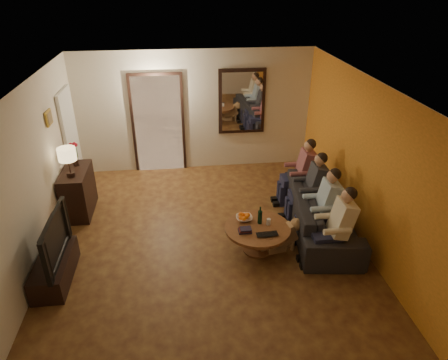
{
  "coord_description": "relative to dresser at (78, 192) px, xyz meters",
  "views": [
    {
      "loc": [
        -0.36,
        -5.23,
        4.01
      ],
      "look_at": [
        0.3,
        0.3,
        1.05
      ],
      "focal_mm": 32.0,
      "sensor_mm": 36.0,
      "label": 1
    }
  ],
  "objects": [
    {
      "name": "floor",
      "position": [
        2.25,
        -1.34,
        -0.42
      ],
      "size": [
        5.0,
        6.0,
        0.01
      ],
      "primitive_type": "cube",
      "color": "#472013",
      "rests_on": "ground"
    },
    {
      "name": "ceiling",
      "position": [
        2.25,
        -1.34,
        2.18
      ],
      "size": [
        5.0,
        6.0,
        0.01
      ],
      "primitive_type": "cube",
      "color": "white",
      "rests_on": "back_wall"
    },
    {
      "name": "back_wall",
      "position": [
        2.25,
        1.66,
        0.88
      ],
      "size": [
        5.0,
        0.02,
        2.6
      ],
      "primitive_type": "cube",
      "color": "beige",
      "rests_on": "floor"
    },
    {
      "name": "front_wall",
      "position": [
        2.25,
        -4.34,
        0.88
      ],
      "size": [
        5.0,
        0.02,
        2.6
      ],
      "primitive_type": "cube",
      "color": "beige",
      "rests_on": "floor"
    },
    {
      "name": "left_wall",
      "position": [
        -0.25,
        -1.34,
        0.88
      ],
      "size": [
        0.02,
        6.0,
        2.6
      ],
      "primitive_type": "cube",
      "color": "beige",
      "rests_on": "floor"
    },
    {
      "name": "right_wall",
      "position": [
        4.75,
        -1.34,
        0.88
      ],
      "size": [
        0.02,
        6.0,
        2.6
      ],
      "primitive_type": "cube",
      "color": "beige",
      "rests_on": "floor"
    },
    {
      "name": "orange_accent",
      "position": [
        4.74,
        -1.34,
        0.88
      ],
      "size": [
        0.01,
        6.0,
        2.6
      ],
      "primitive_type": "cube",
      "color": "#C27821",
      "rests_on": "right_wall"
    },
    {
      "name": "kitchen_doorway",
      "position": [
        1.45,
        1.64,
        0.63
      ],
      "size": [
        1.0,
        0.06,
        2.1
      ],
      "primitive_type": "cube",
      "color": "#FFE0A5",
      "rests_on": "floor"
    },
    {
      "name": "door_trim",
      "position": [
        1.45,
        1.63,
        0.63
      ],
      "size": [
        1.12,
        0.04,
        2.22
      ],
      "primitive_type": "cube",
      "color": "black",
      "rests_on": "floor"
    },
    {
      "name": "fridge_glimpse",
      "position": [
        1.7,
        1.64,
        0.48
      ],
      "size": [
        0.45,
        0.03,
        1.7
      ],
      "primitive_type": "cube",
      "color": "silver",
      "rests_on": "floor"
    },
    {
      "name": "mirror_frame",
      "position": [
        3.25,
        1.62,
        1.08
      ],
      "size": [
        1.0,
        0.05,
        1.4
      ],
      "primitive_type": "cube",
      "color": "black",
      "rests_on": "back_wall"
    },
    {
      "name": "mirror_glass",
      "position": [
        3.25,
        1.59,
        1.08
      ],
      "size": [
        0.86,
        0.02,
        1.26
      ],
      "primitive_type": "cube",
      "color": "white",
      "rests_on": "back_wall"
    },
    {
      "name": "white_door",
      "position": [
        -0.21,
        0.96,
        0.6
      ],
      "size": [
        0.06,
        0.85,
        2.04
      ],
      "primitive_type": "cube",
      "color": "white",
      "rests_on": "floor"
    },
    {
      "name": "framed_art",
      "position": [
        -0.22,
        -0.04,
        1.43
      ],
      "size": [
        0.03,
        0.28,
        0.24
      ],
      "primitive_type": "cube",
      "color": "#B28C33",
      "rests_on": "left_wall"
    },
    {
      "name": "art_canvas",
      "position": [
        -0.21,
        -0.04,
        1.43
      ],
      "size": [
        0.01,
        0.22,
        0.18
      ],
      "primitive_type": "cube",
      "color": "brown",
      "rests_on": "left_wall"
    },
    {
      "name": "dresser",
      "position": [
        0.0,
        0.0,
        0.0
      ],
      "size": [
        0.45,
        0.95,
        0.85
      ],
      "primitive_type": "cube",
      "color": "black",
      "rests_on": "floor"
    },
    {
      "name": "table_lamp",
      "position": [
        0.0,
        -0.22,
        0.69
      ],
      "size": [
        0.3,
        0.3,
        0.54
      ],
      "primitive_type": null,
      "color": "beige",
      "rests_on": "dresser"
    },
    {
      "name": "flower_vase",
      "position": [
        0.0,
        0.22,
        0.64
      ],
      "size": [
        0.14,
        0.14,
        0.44
      ],
      "primitive_type": null,
      "color": "#B71328",
      "rests_on": "dresser"
    },
    {
      "name": "tv_stand",
      "position": [
        0.0,
        -1.84,
        -0.24
      ],
      "size": [
        0.45,
        1.1,
        0.37
      ],
      "primitive_type": "cube",
      "color": "black",
      "rests_on": "floor"
    },
    {
      "name": "tv",
      "position": [
        0.0,
        -1.84,
        0.28
      ],
      "size": [
        1.18,
        0.15,
        0.68
      ],
      "primitive_type": "imported",
      "rotation": [
        0.0,
        0.0,
        1.57
      ],
      "color": "black",
      "rests_on": "tv_stand"
    },
    {
      "name": "sofa",
      "position": [
        4.22,
        -1.05,
        -0.07
      ],
      "size": [
        2.52,
        1.25,
        0.71
      ],
      "primitive_type": "imported",
      "rotation": [
        0.0,
        0.0,
        1.44
      ],
      "color": "black",
      "rests_on": "floor"
    },
    {
      "name": "person_a",
      "position": [
        4.12,
        -1.95,
        0.18
      ],
      "size": [
        0.6,
        0.4,
        1.2
      ],
      "primitive_type": null,
      "color": "tan",
      "rests_on": "sofa"
    },
    {
      "name": "person_b",
      "position": [
        4.12,
        -1.35,
        0.18
      ],
      "size": [
        0.6,
        0.4,
        1.2
      ],
      "primitive_type": null,
      "color": "tan",
      "rests_on": "sofa"
    },
    {
      "name": "person_c",
      "position": [
        4.12,
        -0.75,
        0.18
      ],
      "size": [
        0.6,
        0.4,
        1.2
      ],
      "primitive_type": null,
      "color": "tan",
      "rests_on": "sofa"
    },
    {
      "name": "person_d",
      "position": [
        4.12,
        -0.15,
        0.18
      ],
      "size": [
        0.6,
        0.4,
        1.2
      ],
      "primitive_type": null,
      "color": "tan",
      "rests_on": "sofa"
    },
    {
      "name": "dog",
      "position": [
        3.42,
        -1.56,
        -0.14
      ],
      "size": [
        0.59,
        0.32,
        0.56
      ],
      "primitive_type": null,
      "rotation": [
        0.0,
        0.0,
        0.15
      ],
      "color": "#946544",
      "rests_on": "floor"
    },
    {
      "name": "coffee_table",
      "position": [
        3.02,
        -1.53,
        -0.2
      ],
      "size": [
        1.19,
        1.19,
        0.45
      ],
      "primitive_type": "cylinder",
      "rotation": [
        0.0,
        0.0,
        0.17
      ],
      "color": "brown",
      "rests_on": "floor"
    },
    {
      "name": "bowl",
      "position": [
        2.84,
        -1.31,
        0.06
      ],
      "size": [
        0.26,
        0.26,
        0.06
      ],
      "primitive_type": "imported",
      "color": "white",
      "rests_on": "coffee_table"
    },
    {
      "name": "oranges",
      "position": [
        2.84,
        -1.31,
        0.13
      ],
      "size": [
        0.2,
        0.2,
        0.08
      ],
      "primitive_type": null,
      "color": "orange",
      "rests_on": "bowl"
    },
    {
      "name": "wine_bottle",
      "position": [
        3.07,
        -1.43,
        0.18
      ],
      "size": [
        0.07,
        0.07,
        0.31
      ],
      "primitive_type": null,
      "color": "black",
      "rests_on": "coffee_table"
    },
    {
      "name": "wine_glass",
      "position": [
        3.2,
        -1.48,
        0.08
      ],
      "size": [
        0.06,
        0.06,
        0.1
      ],
      "primitive_type": "cylinder",
      "color": "silver",
      "rests_on": "coffee_table"
    },
    {
      "name": "book_stack",
      "position": [
        2.8,
        -1.63,
        0.06
      ],
      "size": [
        0.2,
        0.15,
        0.07
      ],
      "primitive_type": null,
      "color": "black",
      "rests_on": "coffee_table"
    },
    {
      "name": "laptop",
      "position": [
        3.12,
        -1.81,
        0.04
      ],
      "size": [
        0.34,
        0.23,
        0.03
      ],
      "primitive_type": "imported",
      "rotation": [
        0.0,
        0.0,
        0.05
      ],
      "color": "black",
      "rests_on": "coffee_table"
    }
  ]
}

